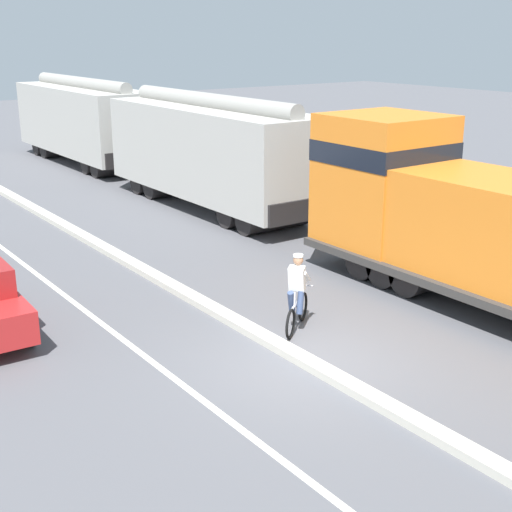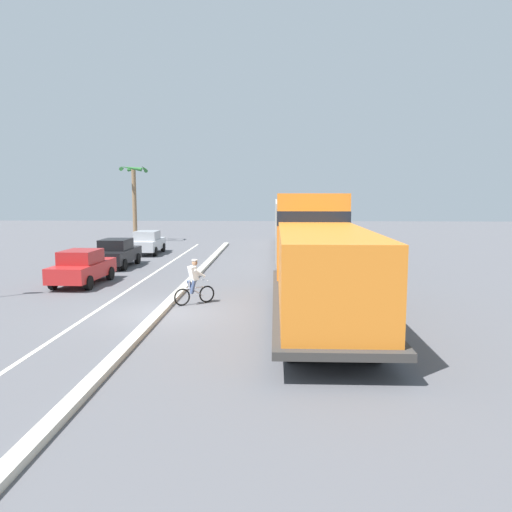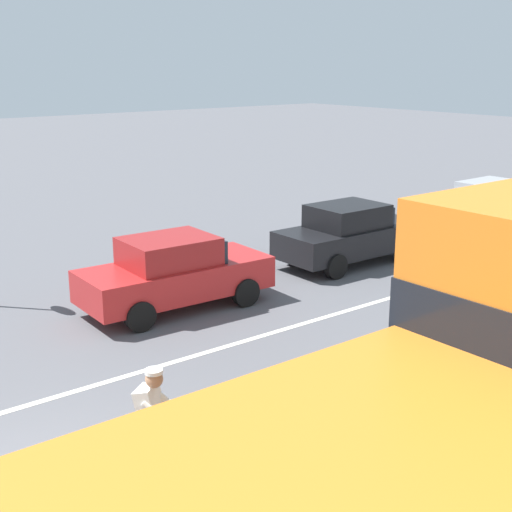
{
  "view_description": "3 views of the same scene",
  "coord_description": "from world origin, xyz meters",
  "px_view_note": "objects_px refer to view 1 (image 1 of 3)",
  "views": [
    {
      "loc": [
        -8.25,
        -9.78,
        6.26
      ],
      "look_at": [
        1.03,
        3.05,
        1.26
      ],
      "focal_mm": 50.0,
      "sensor_mm": 36.0,
      "label": 1
    },
    {
      "loc": [
        4.0,
        -17.14,
        4.18
      ],
      "look_at": [
        3.26,
        2.6,
        1.72
      ],
      "focal_mm": 35.0,
      "sensor_mm": 36.0,
      "label": 2
    },
    {
      "loc": [
        7.92,
        -2.47,
        5.3
      ],
      "look_at": [
        -3.73,
        6.69,
        1.21
      ],
      "focal_mm": 50.0,
      "sensor_mm": 36.0,
      "label": 3
    }
  ],
  "objects_px": {
    "hopper_car_middle": "(83,121)",
    "cyclist": "(297,295)",
    "locomotive": "(493,233)",
    "hopper_car_lead": "(211,152)"
  },
  "relations": [
    {
      "from": "locomotive",
      "to": "cyclist",
      "type": "relative_size",
      "value": 6.77
    },
    {
      "from": "locomotive",
      "to": "hopper_car_middle",
      "type": "xyz_separation_m",
      "value": [
        0.0,
        23.76,
        0.28
      ]
    },
    {
      "from": "cyclist",
      "to": "hopper_car_lead",
      "type": "bearing_deg",
      "value": 66.78
    },
    {
      "from": "locomotive",
      "to": "hopper_car_lead",
      "type": "relative_size",
      "value": 1.1
    },
    {
      "from": "locomotive",
      "to": "hopper_car_lead",
      "type": "distance_m",
      "value": 12.16
    },
    {
      "from": "locomotive",
      "to": "hopper_car_middle",
      "type": "relative_size",
      "value": 1.1
    },
    {
      "from": "hopper_car_middle",
      "to": "cyclist",
      "type": "xyz_separation_m",
      "value": [
        -4.56,
        -22.22,
        -1.26
      ]
    },
    {
      "from": "hopper_car_lead",
      "to": "hopper_car_middle",
      "type": "xyz_separation_m",
      "value": [
        0.0,
        11.6,
        0.0
      ]
    },
    {
      "from": "hopper_car_lead",
      "to": "hopper_car_middle",
      "type": "distance_m",
      "value": 11.6
    },
    {
      "from": "locomotive",
      "to": "cyclist",
      "type": "height_order",
      "value": "locomotive"
    }
  ]
}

